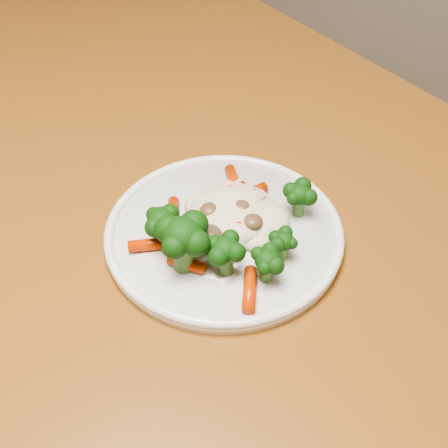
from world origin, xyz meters
name	(u,v)px	position (x,y,z in m)	size (l,w,h in m)	color
dining_table	(164,258)	(0.03, 0.23, 0.66)	(1.48, 1.26, 0.75)	brown
plate	(224,234)	(0.13, 0.22, 0.76)	(0.24, 0.24, 0.01)	white
meal	(223,225)	(0.13, 0.20, 0.78)	(0.16, 0.18, 0.05)	beige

